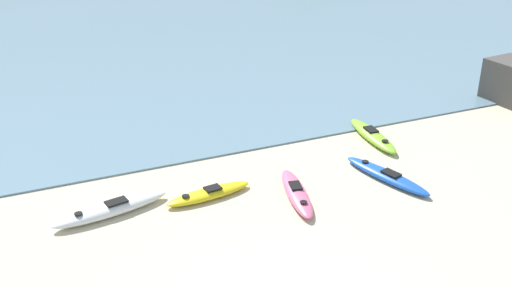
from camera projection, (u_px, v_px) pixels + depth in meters
The scene contains 5 objects.
kayak_on_sand_0 at pixel (111, 209), 16.82m from camera, with size 3.44×1.29×0.38m.
kayak_on_sand_1 at pixel (387, 176), 18.72m from camera, with size 1.43×3.34×0.32m.
kayak_on_sand_2 at pixel (297, 193), 17.71m from camera, with size 1.27×3.02×0.34m.
kayak_on_sand_3 at pixel (209, 194), 17.70m from camera, with size 2.75×0.96×0.30m.
kayak_on_sand_4 at pixel (373, 135), 21.49m from camera, with size 0.98×3.23×0.36m.
Camera 1 is at (-4.74, -8.78, 8.86)m, focal length 42.00 mm.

